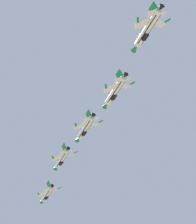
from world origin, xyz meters
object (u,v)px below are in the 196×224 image
(fighter_jet_right_wing, at_px, (85,128))
(fighter_jet_right_outer, at_px, (147,29))
(fighter_jet_left_wing, at_px, (62,159))
(fighter_jet_left_outer, at_px, (115,91))
(fighter_jet_lead, at_px, (47,194))

(fighter_jet_right_wing, xyz_separation_m, fighter_jet_right_outer, (23.01, -37.69, 1.48))
(fighter_jet_left_wing, height_order, fighter_jet_right_wing, fighter_jet_left_wing)
(fighter_jet_left_outer, xyz_separation_m, fighter_jet_right_outer, (10.84, -20.17, 2.01))
(fighter_jet_right_outer, bearing_deg, fighter_jet_left_outer, 87.39)
(fighter_jet_left_outer, relative_size, fighter_jet_right_outer, 1.00)
(fighter_jet_left_wing, distance_m, fighter_jet_right_wing, 22.80)
(fighter_jet_left_wing, height_order, fighter_jet_right_outer, fighter_jet_right_outer)
(fighter_jet_left_wing, distance_m, fighter_jet_left_outer, 44.14)
(fighter_jet_right_wing, distance_m, fighter_jet_right_outer, 44.19)
(fighter_jet_left_wing, bearing_deg, fighter_jet_lead, 87.56)
(fighter_jet_left_outer, height_order, fighter_jet_right_outer, fighter_jet_right_outer)
(fighter_jet_lead, distance_m, fighter_jet_left_outer, 66.45)
(fighter_jet_lead, bearing_deg, fighter_jet_right_outer, -89.77)
(fighter_jet_left_wing, relative_size, fighter_jet_right_wing, 1.00)
(fighter_jet_lead, relative_size, fighter_jet_right_wing, 1.00)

